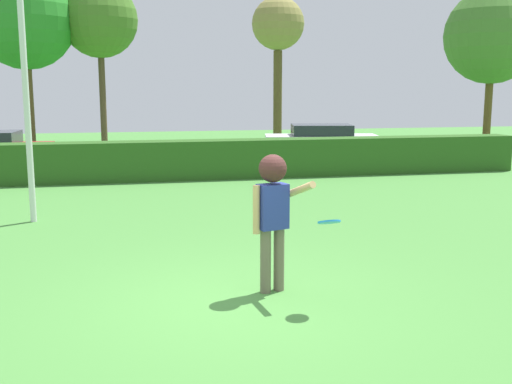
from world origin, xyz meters
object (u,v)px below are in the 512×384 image
parked_car_white (321,139)px  birch_tree (25,20)px  person (273,204)px  oak_tree (492,36)px  frisbee (329,222)px  bare_elm_tree (278,27)px  willow_tree (100,20)px  lamppost (22,30)px

parked_car_white → birch_tree: birch_tree is taller
person → oak_tree: size_ratio=0.27×
parked_car_white → oak_tree: bearing=10.6°
frisbee → bare_elm_tree: size_ratio=0.04×
willow_tree → birch_tree: bearing=-175.9°
lamppost → parked_car_white: size_ratio=1.51×
frisbee → oak_tree: size_ratio=0.04×
lamppost → bare_elm_tree: bearing=58.8°
parked_car_white → frisbee: bearing=-107.9°
parked_car_white → bare_elm_tree: 6.48m
frisbee → lamppost: lamppost is taller
person → willow_tree: bearing=97.7°
lamppost → bare_elm_tree: (8.54, 14.09, 1.51)m
birch_tree → oak_tree: 19.00m
person → birch_tree: (-5.48, 18.99, 4.10)m
frisbee → lamppost: size_ratio=0.04×
parked_car_white → oak_tree: size_ratio=0.66×
willow_tree → birch_tree: size_ratio=0.95×
parked_car_white → person: bearing=-110.5°
lamppost → bare_elm_tree: size_ratio=1.04×
bare_elm_tree → frisbee: bearing=-102.5°
oak_tree → parked_car_white: bearing=-169.4°
parked_car_white → willow_tree: willow_tree is taller
frisbee → lamppost: bearing=125.4°
person → lamppost: (-3.63, 5.10, 2.52)m
bare_elm_tree → person: bearing=-104.3°
person → birch_tree: bearing=106.1°
bare_elm_tree → parked_car_white: bearing=-83.4°
person → birch_tree: birch_tree is taller
frisbee → parked_car_white: parked_car_white is taller
lamppost → bare_elm_tree: 16.54m
frisbee → oak_tree: (12.76, 16.74, 3.65)m
person → frisbee: (0.51, -0.72, -0.10)m
willow_tree → person: bearing=-82.3°
parked_car_white → oak_tree: oak_tree is taller
lamppost → oak_tree: lamppost is taller
oak_tree → willow_tree: bearing=168.7°
lamppost → birch_tree: size_ratio=0.93×
frisbee → birch_tree: birch_tree is taller
person → birch_tree: size_ratio=0.25×
frisbee → bare_elm_tree: 20.81m
frisbee → willow_tree: willow_tree is taller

